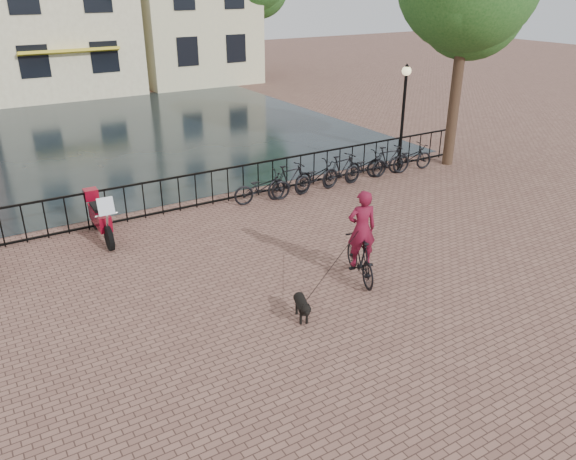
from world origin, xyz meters
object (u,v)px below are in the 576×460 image
cyclist (361,241)px  dog (302,307)px  lamp_post (404,100)px  motorcycle (100,213)px

cyclist → dog: size_ratio=2.88×
cyclist → lamp_post: bearing=-119.1°
dog → motorcycle: (-2.29, 5.67, 0.43)m
lamp_post → cyclist: bearing=-137.7°
lamp_post → motorcycle: (-10.04, -0.33, -1.68)m
dog → motorcycle: 6.13m
lamp_post → cyclist: (-5.82, -5.30, -1.48)m
cyclist → dog: 2.15m
cyclist → dog: bearing=38.6°
dog → motorcycle: size_ratio=0.42×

